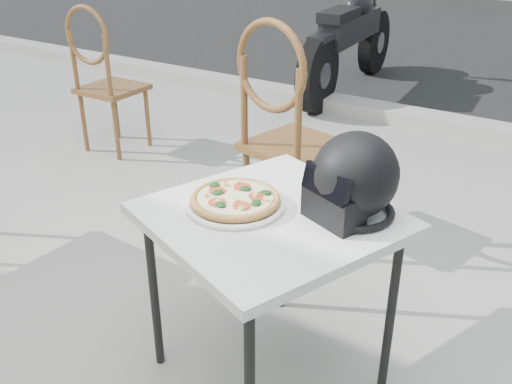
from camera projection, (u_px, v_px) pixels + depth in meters
The scene contains 9 objects.
ground at pixel (240, 352), 2.29m from camera, with size 80.00×80.00×0.00m, color gray.
curb at pixel (453, 125), 4.52m from camera, with size 30.00×0.25×0.12m, color gray.
cafe_table_main at pixel (270, 230), 1.90m from camera, with size 0.94×0.94×0.69m.
plate at pixel (235, 205), 1.91m from camera, with size 0.36×0.36×0.02m.
pizza at pixel (235, 198), 1.90m from camera, with size 0.39×0.39×0.04m.
helmet at pixel (353, 180), 1.81m from camera, with size 0.36×0.37×0.28m.
cafe_chair_main at pixel (285, 123), 2.81m from camera, with size 0.53×0.53×1.17m.
cafe_chair_side at pixel (102, 73), 3.93m from camera, with size 0.41×0.41×1.05m.
motorcycle at pixel (350, 41), 5.40m from camera, with size 0.57×2.19×1.09m.
Camera 1 is at (1.01, -1.45, 1.59)m, focal length 40.00 mm.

